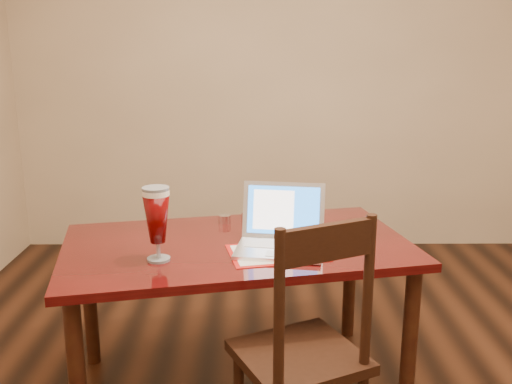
{
  "coord_description": "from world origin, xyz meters",
  "views": [
    {
      "loc": [
        -0.45,
        -1.86,
        1.55
      ],
      "look_at": [
        -0.44,
        0.5,
        0.94
      ],
      "focal_mm": 40.0,
      "sensor_mm": 36.0,
      "label": 1
    }
  ],
  "objects": [
    {
      "name": "dining_table",
      "position": [
        -0.52,
        0.52,
        0.64
      ],
      "size": [
        1.65,
        1.14,
        1.01
      ],
      "rotation": [
        0.0,
        0.0,
        0.21
      ],
      "color": "#4B0A0A",
      "rests_on": "ground"
    },
    {
      "name": "dining_chair",
      "position": [
        -0.27,
        -0.01,
        0.47
      ],
      "size": [
        0.56,
        0.55,
        1.01
      ],
      "rotation": [
        0.0,
        0.0,
        0.44
      ],
      "color": "black",
      "rests_on": "ground"
    }
  ]
}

